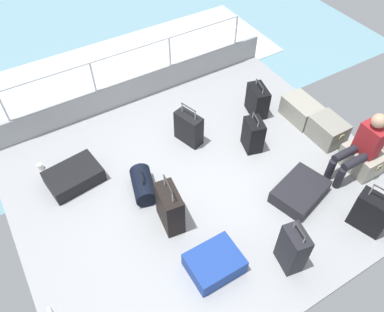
# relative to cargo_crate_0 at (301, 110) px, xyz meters

# --- Properties ---
(ground_plane) EXTENTS (4.40, 5.20, 0.06)m
(ground_plane) POSITION_rel_cargo_crate_0_xyz_m (0.30, -2.13, -0.20)
(ground_plane) COLOR #939699
(gunwale_port) EXTENTS (0.06, 5.20, 0.45)m
(gunwale_port) POSITION_rel_cargo_crate_0_xyz_m (-1.87, -2.13, 0.05)
(gunwale_port) COLOR #939699
(gunwale_port) RESTS_ON ground_plane
(railing_port) EXTENTS (0.04, 4.20, 1.02)m
(railing_port) POSITION_rel_cargo_crate_0_xyz_m (-1.87, -2.13, 0.61)
(railing_port) COLOR silver
(railing_port) RESTS_ON ground_plane
(sea_wake) EXTENTS (12.00, 12.00, 0.01)m
(sea_wake) POSITION_rel_cargo_crate_0_xyz_m (-3.30, -2.13, -0.51)
(sea_wake) COLOR #6B99A8
(sea_wake) RESTS_ON ground_plane
(cargo_crate_0) EXTENTS (0.65, 0.42, 0.35)m
(cargo_crate_0) POSITION_rel_cargo_crate_0_xyz_m (0.00, 0.00, 0.00)
(cargo_crate_0) COLOR gray
(cargo_crate_0) RESTS_ON ground_plane
(cargo_crate_1) EXTENTS (0.57, 0.42, 0.38)m
(cargo_crate_1) POSITION_rel_cargo_crate_0_xyz_m (0.59, 0.02, 0.01)
(cargo_crate_1) COLOR gray
(cargo_crate_1) RESTS_ON ground_plane
(cargo_crate_2) EXTENTS (0.58, 0.43, 0.37)m
(cargo_crate_2) POSITION_rel_cargo_crate_0_xyz_m (1.29, 0.03, 0.01)
(cargo_crate_2) COLOR #9E9989
(cargo_crate_2) RESTS_ON ground_plane
(passenger_seated) EXTENTS (0.34, 0.66, 1.07)m
(passenger_seated) POSITION_rel_cargo_crate_0_xyz_m (1.29, -0.15, 0.38)
(passenger_seated) COLOR maroon
(passenger_seated) RESTS_ON ground_plane
(suitcase_0) EXTENTS (0.49, 0.33, 0.70)m
(suitcase_0) POSITION_rel_cargo_crate_0_xyz_m (-0.51, -1.87, 0.09)
(suitcase_0) COLOR black
(suitcase_0) RESTS_ON ground_plane
(suitcase_1) EXTENTS (0.50, 0.64, 0.24)m
(suitcase_1) POSITION_rel_cargo_crate_0_xyz_m (1.53, -2.72, -0.06)
(suitcase_1) COLOR navy
(suitcase_1) RESTS_ON ground_plane
(suitcase_2) EXTENTS (0.48, 0.29, 0.84)m
(suitcase_2) POSITION_rel_cargo_crate_0_xyz_m (0.68, -2.86, 0.14)
(suitcase_2) COLOR black
(suitcase_2) RESTS_ON ground_plane
(suitcase_3) EXTENTS (0.39, 0.33, 0.64)m
(suitcase_3) POSITION_rel_cargo_crate_0_xyz_m (0.13, -1.10, 0.09)
(suitcase_3) COLOR black
(suitcase_3) RESTS_ON ground_plane
(suitcase_4) EXTENTS (0.49, 0.36, 0.77)m
(suitcase_4) POSITION_rel_cargo_crate_0_xyz_m (2.05, -0.68, 0.11)
(suitcase_4) COLOR black
(suitcase_4) RESTS_ON ground_plane
(suitcase_5) EXTENTS (0.38, 0.28, 0.77)m
(suitcase_5) POSITION_rel_cargo_crate_0_xyz_m (1.93, -1.90, 0.15)
(suitcase_5) COLOR black
(suitcase_5) RESTS_ON ground_plane
(suitcase_6) EXTENTS (0.72, 0.88, 0.21)m
(suitcase_6) POSITION_rel_cargo_crate_0_xyz_m (1.24, -1.11, -0.07)
(suitcase_6) COLOR black
(suitcase_6) RESTS_ON ground_plane
(suitcase_7) EXTENTS (0.62, 0.81, 0.23)m
(suitcase_7) POSITION_rel_cargo_crate_0_xyz_m (-0.64, -3.72, -0.06)
(suitcase_7) COLOR black
(suitcase_7) RESTS_ON ground_plane
(suitcase_8) EXTENTS (0.48, 0.35, 0.61)m
(suitcase_8) POSITION_rel_cargo_crate_0_xyz_m (-0.49, -0.55, 0.08)
(suitcase_8) COLOR black
(suitcase_8) RESTS_ON ground_plane
(duffel_bag) EXTENTS (0.62, 0.43, 0.43)m
(duffel_bag) POSITION_rel_cargo_crate_0_xyz_m (0.04, -2.94, -0.02)
(duffel_bag) COLOR black
(duffel_bag) RESTS_ON ground_plane
(paper_cup) EXTENTS (0.08, 0.08, 0.10)m
(paper_cup) POSITION_rel_cargo_crate_0_xyz_m (-1.13, -4.08, -0.12)
(paper_cup) COLOR white
(paper_cup) RESTS_ON ground_plane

